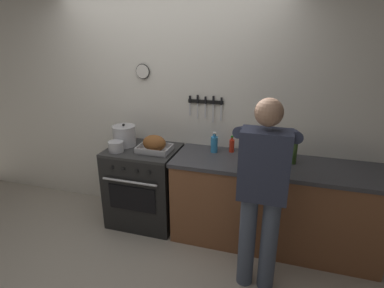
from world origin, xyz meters
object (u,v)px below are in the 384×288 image
object	(u,v)px
person_cook	(263,186)
bottle_hot_sauce	(232,145)
saucepan	(116,146)
roasting_pan	(154,144)
bottle_olive_oil	(294,152)
bottle_dish_soap	(214,144)
cutting_board	(259,162)
stock_pot	(124,136)
stove	(145,185)
bottle_cooking_oil	(282,153)

from	to	relation	value
person_cook	bottle_hot_sauce	bearing A→B (deg)	31.53
bottle_hot_sauce	saucepan	bearing A→B (deg)	-163.91
roasting_pan	bottle_olive_oil	size ratio (longest dim) A/B	1.26
person_cook	bottle_dish_soap	distance (m)	0.94
saucepan	cutting_board	xyz separation A→B (m)	(1.49, 0.12, -0.05)
stock_pot	roasting_pan	bearing A→B (deg)	-12.59
person_cook	bottle_hot_sauce	xyz separation A→B (m)	(-0.39, 0.80, 0.02)
stock_pot	cutting_board	world-z (taller)	stock_pot
stove	person_cook	size ratio (longest dim) A/B	0.54
roasting_pan	bottle_cooking_oil	size ratio (longest dim) A/B	1.49
roasting_pan	bottle_cooking_oil	xyz separation A→B (m)	(1.30, 0.08, 0.01)
stock_pot	saucepan	bearing A→B (deg)	-89.08
stove	bottle_dish_soap	world-z (taller)	bottle_dish_soap
stock_pot	bottle_cooking_oil	bearing A→B (deg)	-0.34
bottle_cooking_oil	bottle_hot_sauce	world-z (taller)	bottle_cooking_oil
roasting_pan	stock_pot	distance (m)	0.41
saucepan	bottle_dish_soap	xyz separation A→B (m)	(1.01, 0.28, 0.04)
bottle_dish_soap	bottle_cooking_oil	xyz separation A→B (m)	(0.69, -0.10, 0.01)
roasting_pan	bottle_cooking_oil	bearing A→B (deg)	3.51
person_cook	bottle_olive_oil	world-z (taller)	person_cook
roasting_pan	bottle_olive_oil	distance (m)	1.41
saucepan	bottle_cooking_oil	distance (m)	1.70
stove	stock_pot	world-z (taller)	stock_pot
cutting_board	bottle_dish_soap	distance (m)	0.52
bottle_dish_soap	stove	bearing A→B (deg)	-170.31
stock_pot	bottle_olive_oil	xyz separation A→B (m)	(1.81, 0.01, 0.00)
bottle_olive_oil	bottle_cooking_oil	bearing A→B (deg)	-168.28
stock_pot	bottle_dish_soap	size ratio (longest dim) A/B	1.17
bottle_cooking_oil	stove	bearing A→B (deg)	-178.70
stove	cutting_board	world-z (taller)	cutting_board
roasting_pan	bottle_olive_oil	world-z (taller)	bottle_olive_oil
bottle_cooking_oil	bottle_olive_oil	xyz separation A→B (m)	(0.11, 0.02, 0.02)
person_cook	cutting_board	size ratio (longest dim) A/B	4.61
person_cook	stove	bearing A→B (deg)	71.11
bottle_dish_soap	bottle_olive_oil	xyz separation A→B (m)	(0.80, -0.08, 0.03)
stock_pot	person_cook	bearing A→B (deg)	-22.74
stove	stock_pot	distance (m)	0.61
bottle_olive_oil	bottle_hot_sauce	size ratio (longest dim) A/B	1.57
bottle_dish_soap	bottle_hot_sauce	distance (m)	0.19
bottle_olive_oil	bottle_hot_sauce	distance (m)	0.63
stock_pot	bottle_cooking_oil	distance (m)	1.70
stock_pot	saucepan	xyz separation A→B (m)	(0.00, -0.20, -0.06)
saucepan	bottle_cooking_oil	world-z (taller)	bottle_cooking_oil
cutting_board	bottle_hot_sauce	distance (m)	0.38
stove	stock_pot	xyz separation A→B (m)	(-0.24, 0.04, 0.56)
cutting_board	bottle_olive_oil	world-z (taller)	bottle_olive_oil
cutting_board	bottle_hot_sauce	bearing A→B (deg)	144.31
person_cook	cutting_board	bearing A→B (deg)	13.73
saucepan	bottle_cooking_oil	size ratio (longest dim) A/B	0.69
roasting_pan	bottle_olive_oil	bearing A→B (deg)	4.16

